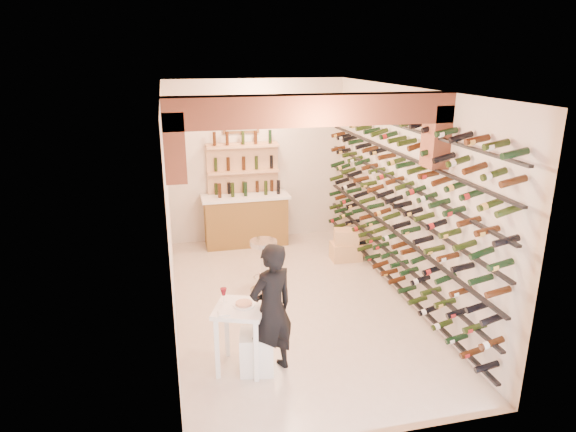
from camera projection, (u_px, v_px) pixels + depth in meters
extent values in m
plane|color=beige|center=(292.00, 302.00, 7.86)|extent=(6.00, 6.00, 0.00)
cube|color=beige|center=(257.00, 161.00, 10.15)|extent=(3.50, 0.02, 3.20)
cube|color=beige|center=(372.00, 293.00, 4.59)|extent=(3.50, 0.02, 3.20)
cube|color=beige|center=(169.00, 211.00, 6.98)|extent=(0.02, 6.00, 3.20)
cube|color=beige|center=(404.00, 195.00, 7.75)|extent=(0.02, 6.00, 3.20)
cube|color=#974235|center=(293.00, 89.00, 6.88)|extent=(3.50, 6.00, 0.02)
cube|color=#A7573A|center=(313.00, 110.00, 6.01)|extent=(3.50, 0.35, 0.36)
cube|color=#A7573A|center=(174.00, 147.00, 5.76)|extent=(0.24, 0.35, 0.80)
cube|color=#A7573A|center=(436.00, 136.00, 6.48)|extent=(0.24, 0.35, 0.80)
cube|color=black|center=(389.00, 277.00, 8.13)|extent=(0.06, 5.70, 0.03)
cube|color=black|center=(391.00, 254.00, 8.01)|extent=(0.06, 5.70, 0.03)
cube|color=black|center=(392.00, 230.00, 7.88)|extent=(0.06, 5.70, 0.03)
cube|color=black|center=(394.00, 205.00, 7.76)|extent=(0.06, 5.70, 0.03)
cube|color=black|center=(396.00, 180.00, 7.64)|extent=(0.06, 5.70, 0.03)
cube|color=black|center=(397.00, 153.00, 7.52)|extent=(0.06, 5.70, 0.03)
cube|color=black|center=(399.00, 126.00, 7.39)|extent=(0.06, 5.70, 0.03)
cube|color=brown|center=(246.00, 221.00, 10.10)|extent=(1.60, 0.55, 0.96)
cube|color=white|center=(245.00, 197.00, 9.94)|extent=(1.70, 0.62, 0.05)
cube|color=tan|center=(243.00, 192.00, 10.19)|extent=(1.40, 0.10, 2.00)
cube|color=tan|center=(245.00, 220.00, 10.27)|extent=(1.40, 0.28, 0.04)
cube|color=tan|center=(244.00, 196.00, 10.11)|extent=(1.40, 0.28, 0.04)
cube|color=tan|center=(243.00, 171.00, 9.96)|extent=(1.40, 0.28, 0.04)
cube|color=tan|center=(243.00, 146.00, 9.81)|extent=(1.40, 0.28, 0.04)
cube|color=brown|center=(241.00, 119.00, 9.79)|extent=(0.70, 0.04, 0.55)
cube|color=#99998C|center=(241.00, 119.00, 9.77)|extent=(0.60, 0.01, 0.45)
cube|color=white|center=(240.00, 309.00, 5.98)|extent=(0.74, 0.74, 0.05)
cube|color=white|center=(217.00, 349.00, 5.92)|extent=(0.05, 0.05, 0.77)
cube|color=white|center=(256.00, 352.00, 5.86)|extent=(0.05, 0.05, 0.77)
cube|color=white|center=(227.00, 329.00, 6.35)|extent=(0.05, 0.05, 0.77)
cube|color=white|center=(263.00, 331.00, 6.30)|extent=(0.05, 0.05, 0.77)
cylinder|color=white|center=(244.00, 305.00, 6.00)|extent=(0.26, 0.26, 0.02)
cylinder|color=#BF7266|center=(244.00, 303.00, 6.00)|extent=(0.20, 0.20, 0.02)
cube|color=white|center=(224.00, 313.00, 5.80)|extent=(0.13, 0.13, 0.02)
cylinder|color=white|center=(224.00, 302.00, 6.09)|extent=(0.08, 0.08, 0.00)
cylinder|color=white|center=(224.00, 298.00, 6.07)|extent=(0.01, 0.01, 0.10)
cone|color=#530712|center=(224.00, 292.00, 6.05)|extent=(0.08, 0.08, 0.09)
cube|color=white|center=(257.00, 352.00, 6.11)|extent=(0.46, 0.46, 0.49)
imported|color=black|center=(271.00, 309.00, 5.93)|extent=(0.71, 0.61, 1.63)
cylinder|color=silver|center=(264.00, 290.00, 8.21)|extent=(0.45, 0.45, 0.03)
cylinder|color=silver|center=(264.00, 267.00, 8.08)|extent=(0.09, 0.09, 0.79)
cylinder|color=silver|center=(263.00, 243.00, 7.96)|extent=(0.43, 0.43, 0.08)
torus|color=silver|center=(264.00, 277.00, 8.14)|extent=(0.34, 0.34, 0.03)
cube|color=tan|center=(346.00, 251.00, 9.42)|extent=(0.56, 0.40, 0.33)
cube|color=tan|center=(346.00, 236.00, 9.34)|extent=(0.50, 0.40, 0.26)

